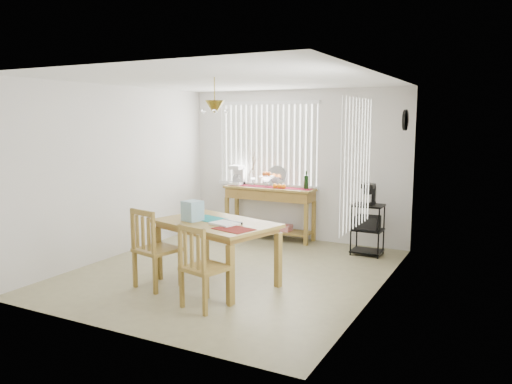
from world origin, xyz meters
The scene contains 10 objects.
ground centered at (0.00, 0.00, -0.01)m, with size 4.00×4.50×0.01m, color #989067.
room_shell centered at (0.00, 0.02, 1.69)m, with size 4.20×4.70×2.70m.
sideboard centered at (-0.37, 2.00, 0.69)m, with size 1.63×0.46×0.92m.
sideboard_items centered at (-0.65, 2.02, 1.06)m, with size 1.55×0.39×0.70m.
wire_cart centered at (1.43, 1.74, 0.48)m, with size 0.47×0.37×0.79m.
cart_items centered at (1.43, 1.75, 0.94)m, with size 0.19×0.22×0.33m.
dining_table centered at (0.07, -0.50, 0.71)m, with size 1.70×1.33×0.80m.
table_items centered at (-0.10, -0.58, 0.90)m, with size 1.13×0.82×0.26m.
chair_left centered at (-0.51, -1.02, 0.49)m, with size 0.56×0.56×1.01m.
chair_right centered at (0.40, -1.32, 0.47)m, with size 0.53×0.53×0.95m.
Camera 1 is at (3.38, -5.78, 2.09)m, focal length 35.00 mm.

